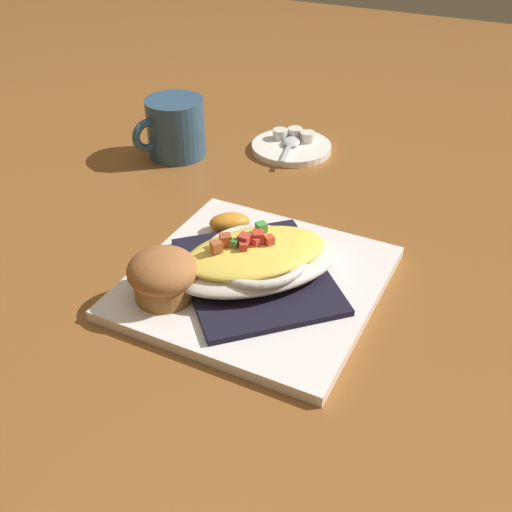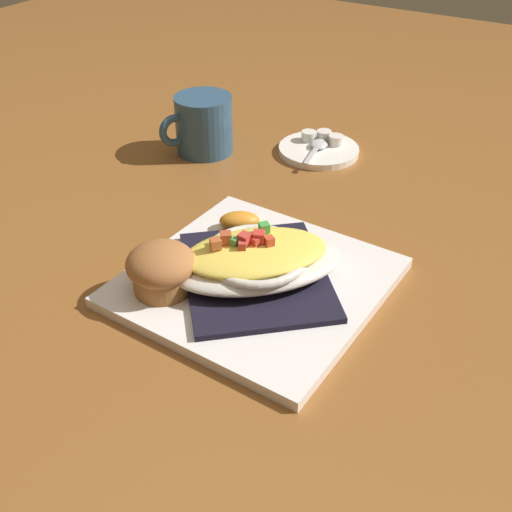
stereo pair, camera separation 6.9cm
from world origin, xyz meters
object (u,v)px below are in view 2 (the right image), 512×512
Objects in this scene: spoon at (318,145)px; creamer_cup_2 at (309,136)px; gratin_dish at (256,258)px; orange_garnish at (240,222)px; coffee_mug at (203,128)px; square_plate at (256,282)px; creamer_saucer at (319,150)px; creamer_cup_1 at (324,135)px; muffin at (161,268)px; creamer_cup_0 at (336,140)px.

spoon is 0.03m from creamer_cup_2.
creamer_cup_2 is (-0.03, 0.02, 0.00)m from spoon.
spoon is 3.93× the size of creamer_cup_2.
gratin_dish reaches higher than orange_garnish.
coffee_mug reaches higher than spoon.
creamer_cup_2 reaches higher than square_plate.
coffee_mug reaches higher than creamer_saucer.
creamer_cup_1 is (-0.10, 0.38, -0.02)m from gratin_dish.
square_plate is 0.11m from orange_garnish.
gratin_dish is at bearing 43.19° from muffin.
muffin is at bearing -87.20° from spoon.
spoon is at bearing -78.91° from creamer_cup_1.
muffin reaches higher than creamer_cup_2.
orange_garnish reaches higher than creamer_cup_0.
orange_garnish is 0.64× the size of spoon.
creamer_cup_1 reaches higher than spoon.
creamer_saucer is at bearing 105.62° from square_plate.
creamer_cup_0 is (0.02, 0.03, 0.00)m from spoon.
square_plate is 0.39m from creamer_cup_2.
creamer_cup_1 is at bearing 101.09° from creamer_saucer.
creamer_cup_1 is (0.16, 0.12, -0.02)m from coffee_mug.
orange_garnish reaches higher than creamer_cup_1.
orange_garnish is 2.52× the size of creamer_cup_1.
orange_garnish is 0.28m from creamer_saucer.
creamer_cup_0 is (-0.00, 0.45, -0.02)m from muffin.
orange_garnish reaches higher than spoon.
square_plate is 2.29× the size of coffee_mug.
gratin_dish is at bearing -47.20° from orange_garnish.
coffee_mug is 0.19m from spoon.
creamer_cup_1 reaches higher than creamer_saucer.
coffee_mug is at bearing -151.75° from spoon.
gratin_dish is at bearing -71.24° from creamer_cup_2.
creamer_saucer is 0.03m from creamer_cup_0.
spoon is at bearing -78.91° from creamer_saucer.
coffee_mug is at bearing 118.76° from muffin.
spoon is at bearing 105.65° from gratin_dish.
muffin reaches higher than orange_garnish.
creamer_cup_0 is (-0.01, 0.30, -0.00)m from orange_garnish.
muffin is at bearing -83.84° from creamer_cup_2.
gratin_dish reaches higher than creamer_cup_0.
creamer_saucer is at bearing 101.09° from spoon.
creamer_cup_1 is at bearing 101.09° from spoon.
creamer_cup_0 is at bearing 101.98° from gratin_dish.
orange_garnish reaches higher than creamer_cup_2.
muffin is at bearing -89.69° from creamer_cup_0.
creamer_saucer is 0.03m from creamer_cup_2.
creamer_cup_0 is at bearing -14.69° from creamer_cup_1.
muffin is 0.44m from creamer_cup_2.
creamer_cup_0 is (0.02, 0.02, 0.01)m from creamer_saucer.
square_plate is 0.37m from coffee_mug.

